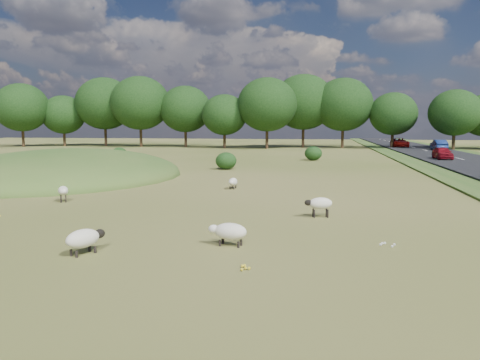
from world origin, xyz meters
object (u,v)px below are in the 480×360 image
Objects in this scene: sheep_2 at (233,182)px; car_2 at (439,145)px; sheep_1 at (84,238)px; sheep_5 at (63,191)px; car_4 at (442,153)px; sheep_3 at (229,231)px; sheep_4 at (320,204)px; car_1 at (400,142)px.

car_2 is at bearing 154.61° from sheep_2.
sheep_1 is 1.22× the size of sheep_5.
car_4 is at bearing 77.74° from car_2.
car_2 is 1.15× the size of car_4.
sheep_3 is 1.10× the size of sheep_4.
sheep_3 is 0.35× the size of car_4.
sheep_4 is at bearing -110.11° from sheep_3.
sheep_4 reaches higher than sheep_3.
car_2 reaches higher than sheep_5.
car_1 is at bearing 162.48° from sheep_2.
car_1 reaches higher than sheep_3.
sheep_4 is at bearing 71.71° from car_2.
car_2 is (18.76, 53.38, 0.49)m from sheep_3.
sheep_3 is (3.96, 1.62, -0.01)m from sheep_1.
car_2 is at bearing 5.17° from sheep_1.
sheep_1 is 1.20× the size of sheep_2.
sheep_2 is 0.94× the size of sheep_4.
car_1 is at bearing -64.86° from car_2.
sheep_1 is at bearing 67.56° from car_2.
sheep_3 is 0.26× the size of car_1.
car_2 is at bearing 77.74° from car_4.
sheep_2 is 12.86m from sheep_3.
sheep_2 is 45.81m from car_2.
sheep_5 is 0.29× the size of car_4.
sheep_5 is (-7.29, -5.85, 0.14)m from sheep_2.
sheep_4 is at bearing -111.53° from car_4.
car_4 reaches higher than sheep_3.
sheep_3 is 11.71m from sheep_5.
sheep_4 is (4.98, -7.71, 0.17)m from sheep_2.
car_4 is (24.48, 29.07, 0.34)m from sheep_5.
sheep_2 is at bearing -69.65° from sheep_4.
sheep_3 is at bearing 11.85° from sheep_2.
sheep_3 is at bearing -103.67° from car_1.
car_1 is at bearing 10.93° from sheep_1.
sheep_1 is at bearing -5.04° from sheep_2.
sheep_2 is 0.30× the size of car_4.
sheep_5 is 54.48m from car_2.
sheep_3 is at bearing 70.64° from car_2.
car_4 is (14.96, 35.89, 0.42)m from sheep_3.
sheep_4 is at bearing -102.18° from car_1.
car_2 is at bearing -100.41° from sheep_3.
car_4 is at bearing -103.68° from sheep_3.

